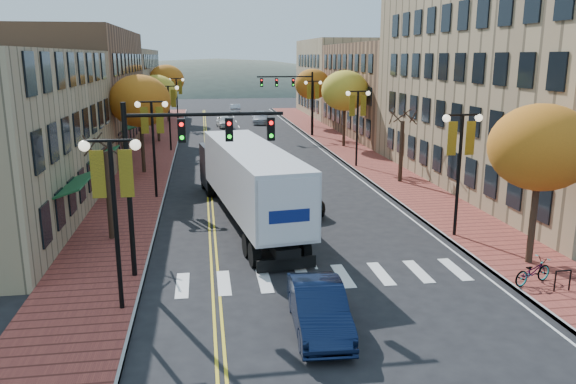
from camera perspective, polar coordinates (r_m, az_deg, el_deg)
name	(u,v)px	position (r m, az deg, el deg)	size (l,w,h in m)	color
ground	(332,298)	(21.07, 4.54, -10.68)	(200.00, 200.00, 0.00)	black
sidewalk_left	(153,154)	(52.08, -13.52, 3.78)	(4.00, 85.00, 0.15)	brown
sidewalk_right	(347,149)	(53.62, 6.06, 4.36)	(4.00, 85.00, 0.15)	brown
building_left_mid	(64,91)	(56.17, -21.82, 9.47)	(12.00, 24.00, 11.00)	brown
building_left_far	(108,86)	(80.74, -17.85, 10.24)	(12.00, 26.00, 9.50)	#9E8966
building_right_near	(554,74)	(41.62, 25.37, 10.77)	(15.00, 28.00, 15.00)	#997F5B
building_right_mid	(410,90)	(64.99, 12.28, 10.12)	(15.00, 24.00, 10.00)	brown
building_right_far	(357,78)	(85.87, 7.02, 11.45)	(15.00, 20.00, 11.00)	#9E8966
tree_left_a	(109,196)	(27.80, -17.73, -0.35)	(0.28, 0.28, 4.20)	#382619
tree_left_b	(140,101)	(43.03, -14.82, 8.92)	(4.48, 4.48, 7.21)	#382619
tree_left_c	(156,93)	(58.95, -13.22, 9.79)	(4.16, 4.16, 6.69)	#382619
tree_left_d	(166,80)	(76.86, -12.24, 11.07)	(4.61, 4.61, 7.42)	#382619
tree_right_a	(541,148)	(24.95, 24.28, 4.12)	(4.16, 4.16, 6.69)	#382619
tree_right_b	(401,151)	(39.60, 11.43, 4.06)	(0.28, 0.28, 4.20)	#382619
tree_right_c	(345,91)	(54.47, 5.80, 10.20)	(4.48, 4.48, 7.21)	#382619
tree_right_d	(312,84)	(70.07, 2.50, 10.88)	(4.35, 4.35, 7.00)	#382619
lamp_left_a	(113,192)	(19.41, -17.31, 0.00)	(1.96, 0.36, 6.05)	black
lamp_left_b	(153,130)	(35.07, -13.57, 6.12)	(1.96, 0.36, 6.05)	black
lamp_left_c	(169,105)	(52.94, -12.02, 8.63)	(1.96, 0.36, 6.05)	black
lamp_left_d	(177,93)	(70.87, -11.24, 9.87)	(1.96, 0.36, 6.05)	black
lamp_right_a	(460,151)	(27.78, 17.10, 4.00)	(1.96, 0.36, 6.05)	black
lamp_right_b	(358,113)	(44.54, 7.08, 7.92)	(1.96, 0.36, 6.05)	black
lamp_right_c	(313,97)	(62.00, 2.56, 9.60)	(1.96, 0.36, 6.05)	black
traffic_mast_near	(178,156)	(22.01, -11.09, 3.61)	(6.10, 0.35, 7.00)	black
traffic_mast_far	(295,91)	(61.60, 0.69, 10.17)	(6.10, 0.34, 7.00)	black
semi_truck	(246,176)	(29.90, -4.33, 1.63)	(4.88, 17.01, 4.20)	black
navy_sedan	(319,308)	(18.47, 3.16, -11.69)	(1.63, 4.66, 1.54)	black
black_suv	(295,199)	(31.98, 0.70, -0.72)	(2.41, 5.22, 1.45)	black
car_far_white	(224,121)	(70.72, -6.48, 7.13)	(1.73, 4.30, 1.47)	silver
car_far_silver	(260,118)	(74.48, -2.82, 7.55)	(2.12, 5.21, 1.51)	#AAAAB2
car_far_oncoming	(235,109)	(87.87, -5.42, 8.42)	(1.55, 4.45, 1.47)	#B5B4BC
bicycle	(533,271)	(23.61, 23.60, -7.40)	(0.66, 1.89, 0.99)	gray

